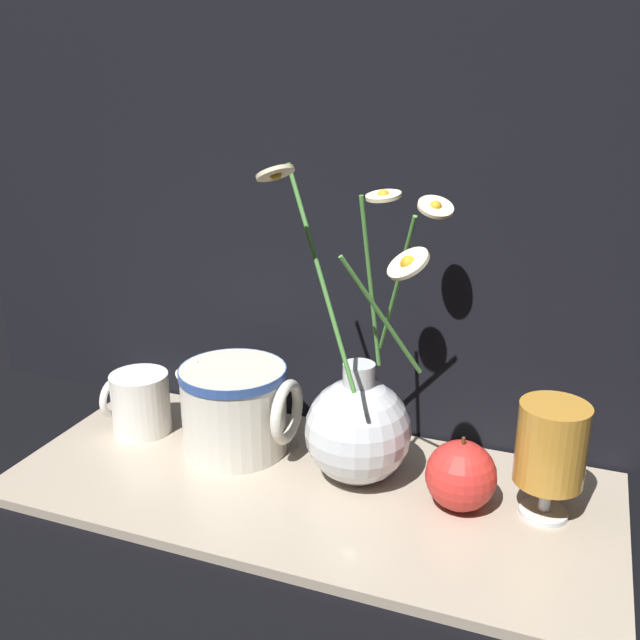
{
  "coord_description": "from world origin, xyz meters",
  "views": [
    {
      "loc": [
        0.28,
        -0.7,
        0.48
      ],
      "look_at": [
        0.02,
        0.0,
        0.22
      ],
      "focal_mm": 40.0,
      "sensor_mm": 36.0,
      "label": 1
    }
  ],
  "objects_px": {
    "tea_glass": "(551,447)",
    "yellow_mug": "(139,402)",
    "vase_with_flowers": "(358,425)",
    "orange_fruit": "(461,476)",
    "ceramic_pitcher": "(235,405)"
  },
  "relations": [
    {
      "from": "vase_with_flowers",
      "to": "tea_glass",
      "type": "height_order",
      "value": "vase_with_flowers"
    },
    {
      "from": "vase_with_flowers",
      "to": "tea_glass",
      "type": "relative_size",
      "value": 2.86
    },
    {
      "from": "yellow_mug",
      "to": "ceramic_pitcher",
      "type": "relative_size",
      "value": 0.55
    },
    {
      "from": "yellow_mug",
      "to": "ceramic_pitcher",
      "type": "distance_m",
      "value": 0.15
    },
    {
      "from": "tea_glass",
      "to": "orange_fruit",
      "type": "relative_size",
      "value": 1.53
    },
    {
      "from": "vase_with_flowers",
      "to": "orange_fruit",
      "type": "distance_m",
      "value": 0.13
    },
    {
      "from": "tea_glass",
      "to": "yellow_mug",
      "type": "bearing_deg",
      "value": 179.04
    },
    {
      "from": "yellow_mug",
      "to": "ceramic_pitcher",
      "type": "xyz_separation_m",
      "value": [
        0.15,
        0.0,
        0.02
      ]
    },
    {
      "from": "yellow_mug",
      "to": "orange_fruit",
      "type": "relative_size",
      "value": 1.01
    },
    {
      "from": "tea_glass",
      "to": "orange_fruit",
      "type": "distance_m",
      "value": 0.1
    },
    {
      "from": "vase_with_flowers",
      "to": "yellow_mug",
      "type": "relative_size",
      "value": 4.36
    },
    {
      "from": "tea_glass",
      "to": "orange_fruit",
      "type": "height_order",
      "value": "tea_glass"
    },
    {
      "from": "tea_glass",
      "to": "orange_fruit",
      "type": "xyz_separation_m",
      "value": [
        -0.09,
        -0.02,
        -0.05
      ]
    },
    {
      "from": "vase_with_flowers",
      "to": "yellow_mug",
      "type": "height_order",
      "value": "vase_with_flowers"
    },
    {
      "from": "yellow_mug",
      "to": "orange_fruit",
      "type": "distance_m",
      "value": 0.45
    }
  ]
}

